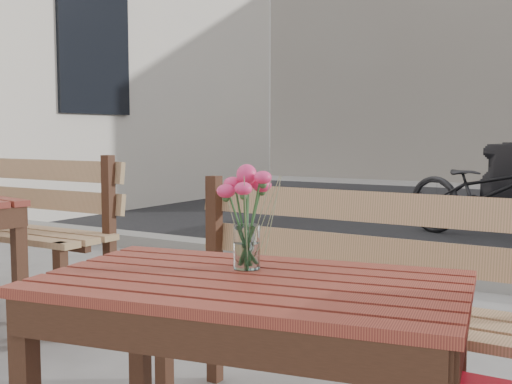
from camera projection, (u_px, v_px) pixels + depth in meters
main_table at (250, 320)px, 1.68m from camera, size 1.20×0.83×0.68m
main_bench at (353, 277)px, 2.28m from camera, size 1.45×0.45×0.90m
main_vase at (247, 204)px, 1.78m from camera, size 0.16×0.16×0.29m
second_bench at (12, 213)px, 3.82m from camera, size 1.55×0.46×0.96m
bicycle at (486, 193)px, 6.34m from camera, size 1.89×1.19×0.94m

